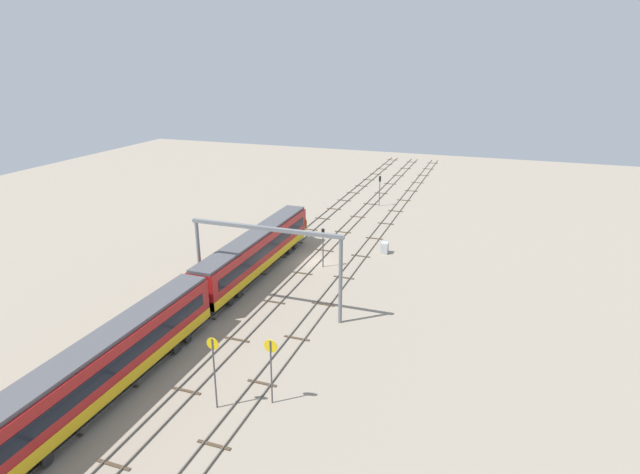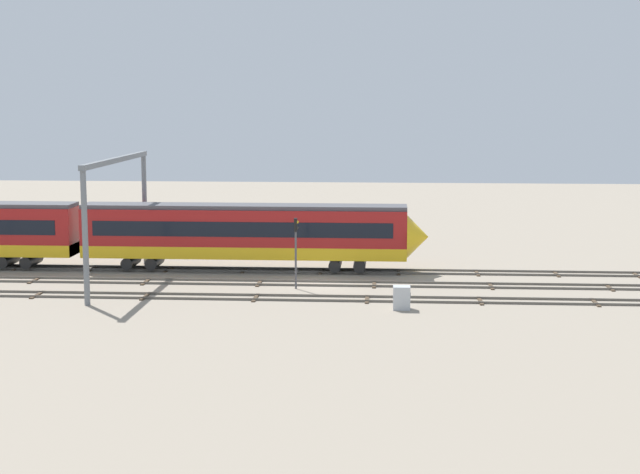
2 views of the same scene
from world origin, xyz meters
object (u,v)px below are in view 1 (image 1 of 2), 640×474
overhead_gantry (266,250)px  speed_sign_mid_trackside (214,363)px  signal_light_trackside_departure (323,242)px  speed_sign_near_foreground (271,362)px  train (110,363)px  relay_cabinet (385,248)px  signal_light_trackside_approach (380,187)px

overhead_gantry → speed_sign_mid_trackside: bearing=-168.8°
overhead_gantry → signal_light_trackside_departure: 12.98m
overhead_gantry → speed_sign_near_foreground: 15.00m
speed_sign_mid_trackside → speed_sign_near_foreground: bearing=-62.5°
train → relay_cabinet: train is taller
overhead_gantry → speed_sign_near_foreground: overhead_gantry is taller
train → speed_sign_near_foreground: (2.96, -11.56, 0.78)m
speed_sign_mid_trackside → relay_cabinet: (34.51, -4.37, -2.92)m
overhead_gantry → speed_sign_mid_trackside: (-15.03, -2.98, -2.74)m
speed_sign_near_foreground → speed_sign_mid_trackside: (-1.82, 3.50, 0.20)m
relay_cabinet → signal_light_trackside_approach: bearing=15.2°
signal_light_trackside_departure → relay_cabinet: size_ratio=3.36×
overhead_gantry → signal_light_trackside_departure: size_ratio=3.24×
overhead_gantry → relay_cabinet: 21.58m
train → signal_light_trackside_departure: (28.64, -6.53, 0.47)m
signal_light_trackside_approach → signal_light_trackside_departure: size_ratio=1.06×
train → overhead_gantry: 17.34m
speed_sign_mid_trackside → relay_cabinet: size_ratio=3.95×
train → signal_light_trackside_departure: size_ratio=15.67×
train → overhead_gantry: (16.16, -5.08, 3.71)m
overhead_gantry → signal_light_trackside_approach: size_ratio=3.05×
train → relay_cabinet: bearing=-19.2°
signal_light_trackside_approach → relay_cabinet: (-21.71, -5.88, -2.58)m
relay_cabinet → signal_light_trackside_departure: bearing=139.9°
overhead_gantry → speed_sign_near_foreground: bearing=-153.9°
speed_sign_mid_trackside → relay_cabinet: 34.91m
signal_light_trackside_departure → train: bearing=167.2°
train → relay_cabinet: (35.65, -12.43, -1.94)m
relay_cabinet → train: bearing=160.8°
relay_cabinet → speed_sign_mid_trackside: bearing=172.8°
relay_cabinet → overhead_gantry: bearing=159.3°
overhead_gantry → train: bearing=162.5°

